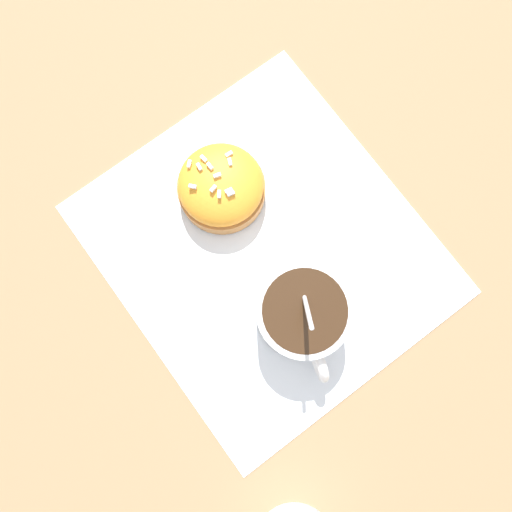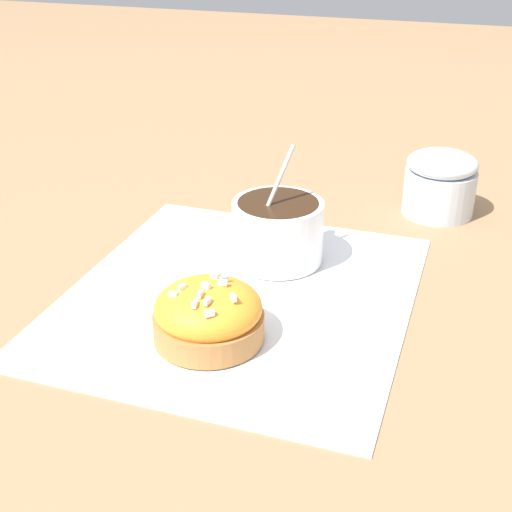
{
  "view_description": "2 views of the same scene",
  "coord_description": "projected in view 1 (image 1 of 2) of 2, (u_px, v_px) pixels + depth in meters",
  "views": [
    {
      "loc": [
        -0.07,
        0.06,
        0.49
      ],
      "look_at": [
        -0.0,
        0.01,
        0.03
      ],
      "focal_mm": 35.0,
      "sensor_mm": 36.0,
      "label": 1
    },
    {
      "loc": [
        0.5,
        0.18,
        0.32
      ],
      "look_at": [
        -0.02,
        0.01,
        0.03
      ],
      "focal_mm": 50.0,
      "sensor_mm": 36.0,
      "label": 2
    }
  ],
  "objects": [
    {
      "name": "ground_plane",
      "position": [
        265.0,
        249.0,
        0.5
      ],
      "size": [
        3.0,
        3.0,
        0.0
      ],
      "primitive_type": "plane",
      "color": "#93704C"
    },
    {
      "name": "coffee_cup",
      "position": [
        303.0,
        314.0,
        0.45
      ],
      "size": [
        0.11,
        0.08,
        0.11
      ],
      "color": "white",
      "rests_on": "paper_napkin"
    },
    {
      "name": "frosted_pastry",
      "position": [
        218.0,
        189.0,
        0.49
      ],
      "size": [
        0.09,
        0.09,
        0.05
      ],
      "color": "#B2753D",
      "rests_on": "paper_napkin"
    },
    {
      "name": "paper_napkin",
      "position": [
        265.0,
        249.0,
        0.5
      ],
      "size": [
        0.33,
        0.29,
        0.0
      ],
      "color": "white",
      "rests_on": "ground_plane"
    }
  ]
}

